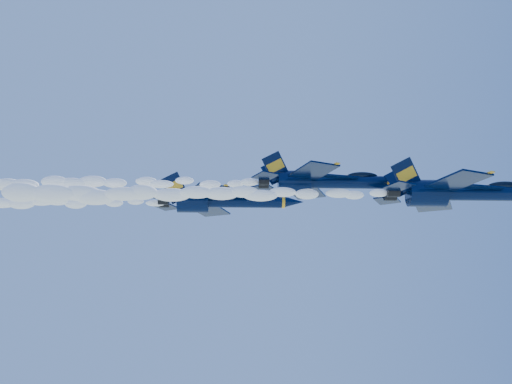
{
  "coord_description": "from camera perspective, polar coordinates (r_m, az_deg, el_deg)",
  "views": [
    {
      "loc": [
        0.32,
        -69.34,
        133.73
      ],
      "look_at": [
        2.37,
        -3.75,
        153.54
      ],
      "focal_mm": 45.0,
      "sensor_mm": 36.0,
      "label": 1
    }
  ],
  "objects": [
    {
      "name": "jet_lead",
      "position": [
        66.08,
        17.79,
        -0.04
      ],
      "size": [
        17.32,
        14.21,
        6.44
      ],
      "color": "black"
    },
    {
      "name": "smoke_trail_jet_lead",
      "position": [
        62.27,
        -5.01,
        -0.19
      ],
      "size": [
        36.48,
        1.93,
        1.74
      ],
      "primitive_type": "ellipsoid",
      "color": "white"
    },
    {
      "name": "jet_second",
      "position": [
        66.42,
        6.05,
        0.94
      ],
      "size": [
        15.57,
        12.77,
        5.78
      ],
      "color": "black"
    },
    {
      "name": "smoke_trail_jet_second",
      "position": [
        67.59,
        -15.34,
        0.8
      ],
      "size": [
        36.48,
        1.73,
        1.56
      ],
      "primitive_type": "ellipsoid",
      "color": "white"
    },
    {
      "name": "jet_third",
      "position": [
        77.56,
        -3.05,
        -0.79
      ],
      "size": [
        17.55,
        14.39,
        6.52
      ],
      "color": "black"
    },
    {
      "name": "smoke_trail_jet_third",
      "position": [
        82.18,
        -21.31,
        -0.85
      ],
      "size": [
        36.48,
        1.96,
        1.76
      ],
      "primitive_type": "ellipsoid",
      "color": "white"
    }
  ]
}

